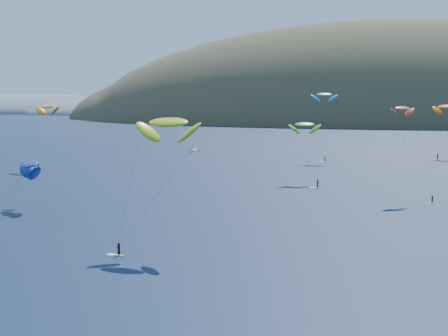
% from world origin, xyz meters
% --- Properties ---
extents(island, '(730.00, 300.00, 210.00)m').
position_xyz_m(island, '(39.40, 562.36, -10.74)').
color(island, '#3D3526').
rests_on(island, ground).
extents(headland, '(460.00, 250.00, 60.00)m').
position_xyz_m(headland, '(-445.26, 750.08, -3.36)').
color(headland, slate).
rests_on(headland, ground).
extents(sailboat, '(8.32, 7.18, 10.25)m').
position_xyz_m(sailboat, '(-57.66, 211.60, 0.89)').
color(sailboat, silver).
rests_on(sailboat, ground).
extents(kitesurfer_1, '(10.05, 8.11, 22.75)m').
position_xyz_m(kitesurfer_1, '(-85.19, 139.09, 20.14)').
color(kitesurfer_1, '#CEFE1C').
rests_on(kitesurfer_1, ground).
extents(kitesurfer_2, '(11.04, 12.13, 22.43)m').
position_xyz_m(kitesurfer_2, '(-13.08, 50.34, 19.52)').
color(kitesurfer_2, '#CEFE1C').
rests_on(kitesurfer_2, ground).
extents(kitesurfer_3, '(10.36, 15.35, 18.13)m').
position_xyz_m(kitesurfer_3, '(-1.03, 129.81, 15.75)').
color(kitesurfer_3, '#CEFE1C').
rests_on(kitesurfer_3, ground).
extents(kitesurfer_4, '(9.63, 8.74, 26.63)m').
position_xyz_m(kitesurfer_4, '(-0.97, 187.68, 24.06)').
color(kitesurfer_4, '#CEFE1C').
rests_on(kitesurfer_4, ground).
extents(kitesurfer_9, '(10.80, 10.13, 22.60)m').
position_xyz_m(kitesurfer_9, '(24.13, 107.36, 20.75)').
color(kitesurfer_9, '#CEFE1C').
rests_on(kitesurfer_9, ground).
extents(kitesurfer_10, '(10.48, 15.33, 12.08)m').
position_xyz_m(kitesurfer_10, '(-52.42, 74.23, 9.24)').
color(kitesurfer_10, '#CEFE1C').
rests_on(kitesurfer_10, ground).
extents(kitesurfer_11, '(10.79, 15.79, 22.31)m').
position_xyz_m(kitesurfer_11, '(43.14, 211.47, 19.48)').
color(kitesurfer_11, '#CEFE1C').
rests_on(kitesurfer_11, ground).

